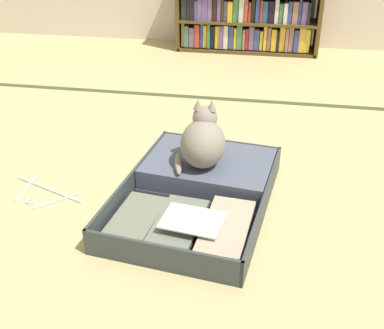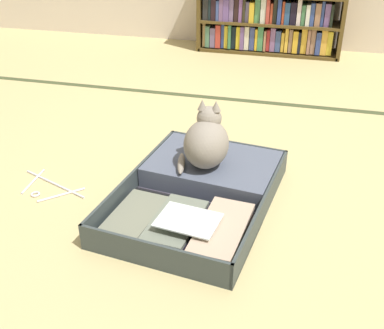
{
  "view_description": "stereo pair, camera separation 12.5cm",
  "coord_description": "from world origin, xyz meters",
  "views": [
    {
      "loc": [
        0.21,
        -1.76,
        1.17
      ],
      "look_at": [
        -0.07,
        -0.13,
        0.22
      ],
      "focal_mm": 45.12,
      "sensor_mm": 36.0,
      "label": 1
    },
    {
      "loc": [
        0.34,
        -1.74,
        1.17
      ],
      "look_at": [
        -0.07,
        -0.13,
        0.22
      ],
      "focal_mm": 45.12,
      "sensor_mm": 36.0,
      "label": 2
    }
  ],
  "objects": [
    {
      "name": "ground_plane",
      "position": [
        0.0,
        0.0,
        0.0
      ],
      "size": [
        10.0,
        10.0,
        0.0
      ],
      "primitive_type": "plane",
      "color": "tan"
    },
    {
      "name": "clothes_hanger",
      "position": [
        -0.74,
        -0.12,
        0.01
      ],
      "size": [
        0.36,
        0.25,
        0.01
      ],
      "color": "silver",
      "rests_on": "ground_plane"
    },
    {
      "name": "bookshelf",
      "position": [
        -0.03,
        2.23,
        0.34
      ],
      "size": [
        1.15,
        0.29,
        0.7
      ],
      "color": "#533F1C",
      "rests_on": "ground_plane"
    },
    {
      "name": "open_suitcase",
      "position": [
        -0.04,
        -0.03,
        0.05
      ],
      "size": [
        0.69,
        0.92,
        0.11
      ],
      "color": "#353F40",
      "rests_on": "ground_plane"
    },
    {
      "name": "tatami_border",
      "position": [
        0.0,
        1.12,
        0.0
      ],
      "size": [
        4.8,
        0.05,
        0.0
      ],
      "color": "#3F492B",
      "rests_on": "ground_plane"
    },
    {
      "name": "black_cat",
      "position": [
        -0.06,
        0.08,
        0.22
      ],
      "size": [
        0.23,
        0.25,
        0.29
      ],
      "color": "gray",
      "rests_on": "open_suitcase"
    }
  ]
}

